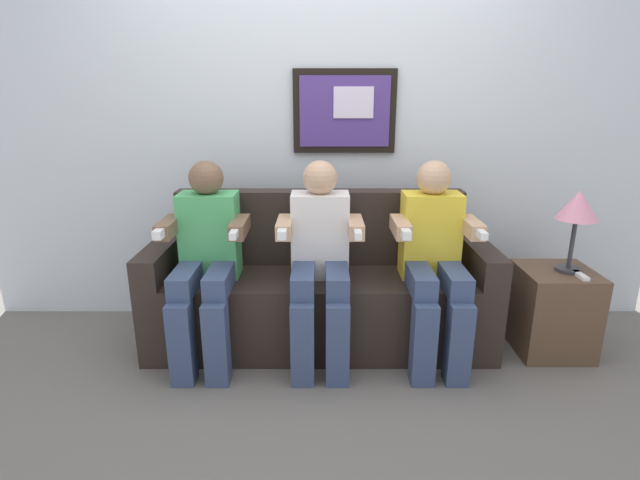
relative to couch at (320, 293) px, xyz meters
name	(u,v)px	position (x,y,z in m)	size (l,w,h in m)	color
ground_plane	(320,369)	(0.00, -0.33, -0.31)	(5.72, 5.72, 0.00)	#66605B
back_wall_assembly	(321,119)	(0.00, 0.44, 0.99)	(4.40, 0.10, 2.60)	silver
couch	(320,293)	(0.00, 0.00, 0.00)	(2.00, 0.58, 0.90)	#2D231E
person_on_left	(206,256)	(-0.62, -0.17, 0.29)	(0.46, 0.56, 1.11)	#4CB266
person_in_middle	(320,256)	(0.00, -0.17, 0.29)	(0.46, 0.56, 1.11)	white
person_on_right	(434,256)	(0.62, -0.17, 0.29)	(0.46, 0.56, 1.11)	yellow
side_table_right	(552,311)	(1.35, -0.11, -0.06)	(0.40, 0.40, 0.50)	brown
table_lamp	(578,209)	(1.39, -0.12, 0.55)	(0.22, 0.22, 0.46)	#333338
spare_remote_on_table	(581,276)	(1.42, -0.21, 0.20)	(0.04, 0.13, 0.02)	white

